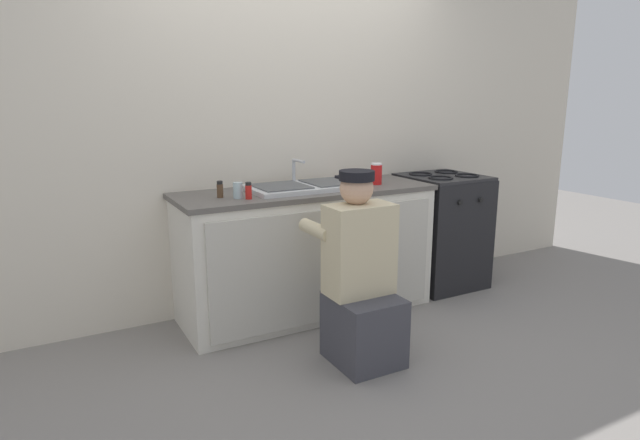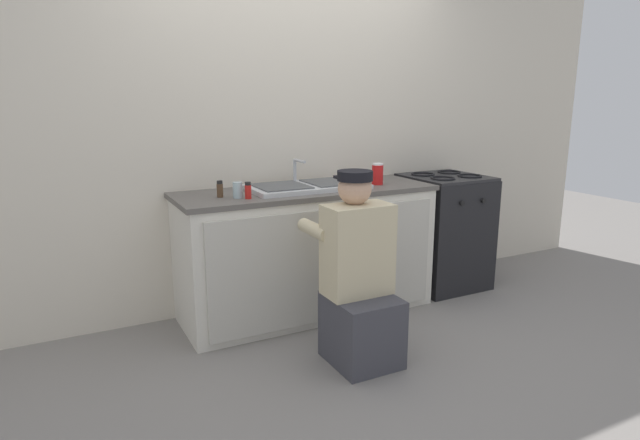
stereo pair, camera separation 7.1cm
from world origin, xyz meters
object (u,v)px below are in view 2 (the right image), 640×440
plumber_person (359,284)px  spice_bottle_pepper (220,189)px  spice_bottle_red (248,191)px  sink_double_basin (306,186)px  soda_cup_red (378,174)px  water_glass (238,190)px  stove_range (443,231)px

plumber_person → spice_bottle_pepper: bearing=126.7°
spice_bottle_red → spice_bottle_pepper: bearing=136.5°
spice_bottle_pepper → spice_bottle_red: bearing=-43.5°
sink_double_basin → spice_bottle_pepper: 0.62m
plumber_person → soda_cup_red: (0.58, 0.72, 0.50)m
sink_double_basin → spice_bottle_red: bearing=-161.2°
water_glass → spice_bottle_red: (0.05, -0.05, 0.00)m
plumber_person → spice_bottle_red: size_ratio=10.52×
spice_bottle_red → soda_cup_red: size_ratio=0.69×
stove_range → spice_bottle_pepper: spice_bottle_pepper is taller
spice_bottle_pepper → spice_bottle_red: same height
plumber_person → sink_double_basin: bearing=86.1°
spice_bottle_pepper → soda_cup_red: 1.15m
stove_range → soda_cup_red: bearing=-174.5°
water_glass → spice_bottle_red: size_ratio=0.95×
plumber_person → spice_bottle_pepper: plumber_person is taller
plumber_person → soda_cup_red: size_ratio=7.26×
plumber_person → spice_bottle_red: plumber_person is taller
spice_bottle_pepper → sink_double_basin: bearing=3.0°
soda_cup_red → spice_bottle_red: bearing=-174.6°
sink_double_basin → water_glass: bearing=-168.3°
stove_range → spice_bottle_pepper: size_ratio=8.67×
stove_range → spice_bottle_red: spice_bottle_red is taller
sink_double_basin → stove_range: size_ratio=0.88×
spice_bottle_red → soda_cup_red: soda_cup_red is taller
sink_double_basin → plumber_person: bearing=-93.9°
spice_bottle_red → plumber_person: bearing=-55.7°
plumber_person → water_glass: (-0.47, 0.68, 0.48)m
stove_range → spice_bottle_red: (-1.70, -0.16, 0.49)m
sink_double_basin → plumber_person: (-0.05, -0.79, -0.45)m
sink_double_basin → spice_bottle_red: sink_double_basin is taller
plumber_person → water_glass: bearing=125.0°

